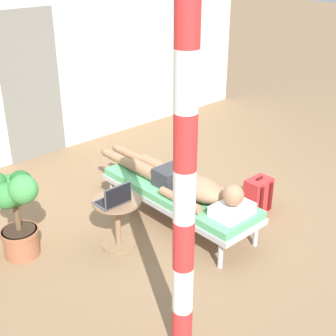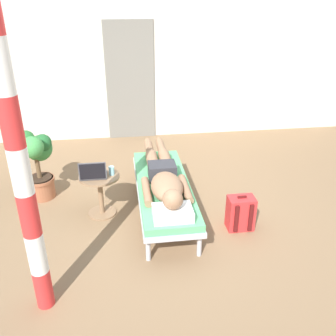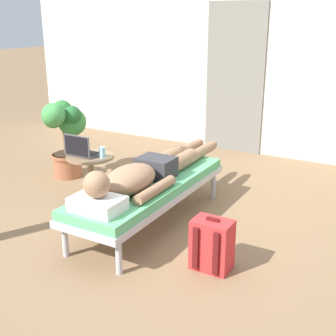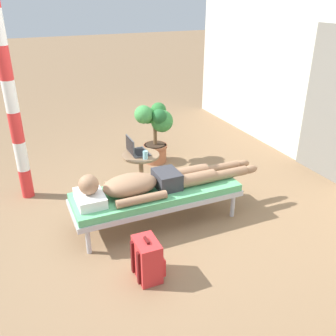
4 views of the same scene
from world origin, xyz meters
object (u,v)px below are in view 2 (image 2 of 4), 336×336
(potted_plant, at_px, (36,158))
(laptop, at_px, (93,174))
(porch_post, at_px, (21,171))
(side_table, at_px, (100,188))
(drink_glass, at_px, (112,171))
(person_reclining, at_px, (164,178))
(backpack, at_px, (240,213))
(lounge_chair, at_px, (163,188))

(potted_plant, bearing_deg, laptop, -37.87)
(laptop, relative_size, porch_post, 0.12)
(potted_plant, height_order, porch_post, porch_post)
(porch_post, bearing_deg, side_table, 71.84)
(drink_glass, bearing_deg, laptop, -164.11)
(person_reclining, height_order, porch_post, porch_post)
(porch_post, bearing_deg, backpack, 23.44)
(laptop, bearing_deg, side_table, 40.52)
(lounge_chair, xyz_separation_m, backpack, (0.83, -0.43, -0.15))
(lounge_chair, xyz_separation_m, laptop, (-0.81, 0.04, 0.24))
(lounge_chair, bearing_deg, porch_post, -132.70)
(backpack, bearing_deg, potted_plant, 156.42)
(drink_glass, relative_size, potted_plant, 0.11)
(laptop, bearing_deg, lounge_chair, -2.62)
(backpack, bearing_deg, person_reclining, 156.35)
(lounge_chair, xyz_separation_m, drink_glass, (-0.60, 0.10, 0.23))
(person_reclining, distance_m, backpack, 0.96)
(lounge_chair, distance_m, backpack, 0.95)
(lounge_chair, xyz_separation_m, porch_post, (-1.21, -1.32, 0.97))
(person_reclining, height_order, backpack, person_reclining)
(person_reclining, xyz_separation_m, side_table, (-0.75, 0.15, -0.16))
(person_reclining, xyz_separation_m, laptop, (-0.81, 0.10, 0.07))
(side_table, bearing_deg, laptop, -139.48)
(drink_glass, bearing_deg, potted_plant, 151.50)
(lounge_chair, relative_size, potted_plant, 2.06)
(drink_glass, bearing_deg, lounge_chair, -9.13)
(drink_glass, height_order, backpack, drink_glass)
(laptop, relative_size, backpack, 0.73)
(person_reclining, relative_size, potted_plant, 2.35)
(lounge_chair, height_order, potted_plant, potted_plant)
(side_table, distance_m, porch_post, 1.76)
(side_table, relative_size, potted_plant, 0.57)
(side_table, height_order, laptop, laptop)
(lounge_chair, xyz_separation_m, side_table, (-0.75, 0.09, 0.01))
(lounge_chair, distance_m, drink_glass, 0.65)
(porch_post, bearing_deg, potted_plant, 100.00)
(backpack, bearing_deg, porch_post, -156.56)
(laptop, height_order, potted_plant, potted_plant)
(lounge_chair, bearing_deg, person_reclining, -90.00)
(laptop, xyz_separation_m, backpack, (1.64, -0.47, -0.39))
(laptop, height_order, drink_glass, laptop)
(lounge_chair, height_order, drink_glass, drink_glass)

